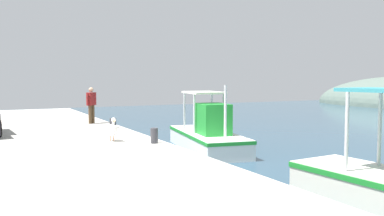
# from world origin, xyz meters

# --- Properties ---
(quay_pier) EXTENTS (36.00, 10.00, 0.80)m
(quay_pier) POSITION_xyz_m (0.00, -5.00, 0.40)
(quay_pier) COLOR #BCB7AD
(quay_pier) RESTS_ON ground
(fishing_boat_nearest) EXTENTS (5.65, 2.76, 2.67)m
(fishing_boat_nearest) POSITION_xyz_m (-2.18, 2.65, 0.63)
(fishing_boat_nearest) COLOR white
(fishing_boat_nearest) RESTS_ON ground
(pelican) EXTENTS (0.96, 0.42, 0.82)m
(pelican) POSITION_xyz_m (-1.30, -1.54, 1.20)
(pelican) COLOR tan
(pelican) RESTS_ON quay_pier
(fisherman_standing) EXTENTS (0.47, 0.52, 1.70)m
(fisherman_standing) POSITION_xyz_m (-7.08, -0.90, 1.75)
(fisherman_standing) COLOR #4C3823
(fisherman_standing) RESTS_ON quay_pier
(mooring_bollard_nearest) EXTENTS (0.28, 0.28, 0.40)m
(mooring_bollard_nearest) POSITION_xyz_m (-5.07, -0.45, 1.00)
(mooring_bollard_nearest) COLOR #333338
(mooring_bollard_nearest) RESTS_ON quay_pier
(mooring_bollard_second) EXTENTS (0.25, 0.25, 0.50)m
(mooring_bollard_second) POSITION_xyz_m (-0.22, -0.45, 1.05)
(mooring_bollard_second) COLOR #333338
(mooring_bollard_second) RESTS_ON quay_pier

